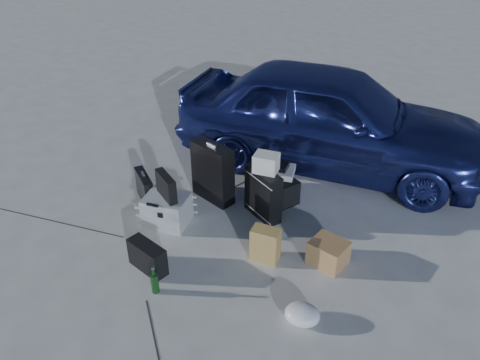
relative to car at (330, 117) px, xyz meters
The scene contains 16 objects.
ground 2.76m from the car, 97.26° to the right, with size 60.00×60.00×0.00m, color #B9BAB4.
car is the anchor object (origin of this frame).
pelican_case 2.55m from the car, 108.55° to the right, with size 0.49×0.40×0.35m, color #A1A4A6.
laptop_bag 2.49m from the car, 108.44° to the right, with size 0.38×0.10×0.29m, color black.
briefcase 2.63m from the car, 120.73° to the right, with size 0.49×0.11×0.38m, color black.
suitcase_left 1.82m from the car, 112.71° to the right, with size 0.57×0.21×0.74m, color black.
suitcase_right 1.64m from the car, 89.65° to the right, with size 0.51×0.18×0.61m, color black.
white_carton 1.57m from the car, 89.07° to the right, with size 0.27×0.21×0.21m, color beige.
duffel_bag 1.27m from the car, 94.52° to the right, with size 0.63×0.27×0.32m, color black.
flat_box_white 1.19m from the car, 95.38° to the right, with size 0.44×0.33×0.08m, color beige.
flat_box_black 1.16m from the car, 96.03° to the right, with size 0.29×0.21×0.06m, color black.
kraft_bag 2.33m from the car, 77.92° to the right, with size 0.29×0.17×0.38m, color #AD8B4B.
cardboard_box 2.21m from the car, 61.32° to the right, with size 0.35×0.31×0.27m, color #996A43.
plastic_bag 3.04m from the car, 65.95° to the right, with size 0.32×0.27×0.18m, color silver.
messenger_bag 3.13m from the car, 97.43° to the right, with size 0.44×0.17×0.31m, color black.
green_bottle 3.29m from the car, 91.87° to the right, with size 0.07×0.07×0.29m, color black.
Camera 1 is at (2.84, -2.74, 3.31)m, focal length 35.00 mm.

